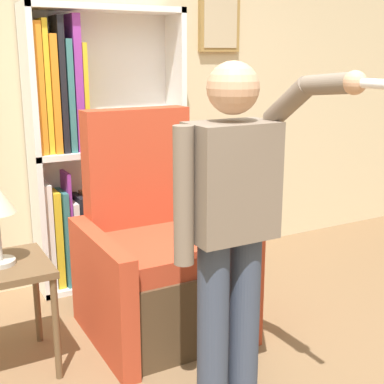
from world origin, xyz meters
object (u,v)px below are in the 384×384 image
at_px(bookcase, 88,153).
at_px(person_standing, 232,218).
at_px(armchair, 157,265).
at_px(side_table, 1,282).

distance_m(bookcase, person_standing, 1.64).
bearing_deg(person_standing, armchair, 90.28).
height_order(person_standing, side_table, person_standing).
height_order(armchair, person_standing, person_standing).
relative_size(armchair, side_table, 2.21).
distance_m(armchair, person_standing, 0.95).
distance_m(bookcase, side_table, 1.25).
xyz_separation_m(bookcase, armchair, (0.13, -0.83, -0.56)).
xyz_separation_m(armchair, person_standing, (0.00, -0.80, 0.51)).
bearing_deg(side_table, armchair, 2.58).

